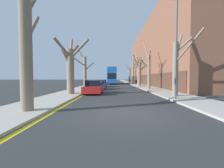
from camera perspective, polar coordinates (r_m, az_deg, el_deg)
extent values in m
plane|color=#2B2D30|center=(7.50, 4.82, -11.18)|extent=(300.00, 300.00, 0.00)
cube|color=#A39E93|center=(57.51, -4.36, 0.65)|extent=(3.20, 120.00, 0.12)
cube|color=#A39E93|center=(57.61, 6.48, 0.65)|extent=(3.20, 120.00, 0.12)
cube|color=brown|center=(40.84, 18.76, 10.09)|extent=(10.00, 46.95, 14.68)
cube|color=#492D21|center=(39.19, 11.66, 1.56)|extent=(0.12, 46.01, 2.50)
cube|color=yellow|center=(57.39, -2.59, 0.60)|extent=(0.24, 120.00, 0.01)
cylinder|color=#7A6B56|center=(8.70, -29.96, 11.55)|extent=(0.59, 0.59, 6.38)
cylinder|color=#7A6B56|center=(9.77, -28.07, 18.20)|extent=(0.46, 1.89, 1.97)
cylinder|color=#7A6B56|center=(16.06, -15.55, 4.37)|extent=(0.75, 0.75, 4.69)
cylinder|color=#7A6B56|center=(16.05, -17.05, 9.36)|extent=(1.04, 0.83, 1.77)
cylinder|color=#7A6B56|center=(16.77, -14.18, 11.81)|extent=(0.86, 1.44, 1.62)
cylinder|color=#7A6B56|center=(15.75, -12.44, 12.92)|extent=(2.22, 0.98, 1.97)
cylinder|color=#7A6B56|center=(15.53, -18.31, 12.88)|extent=(1.21, 2.19, 1.74)
cylinder|color=#7A6B56|center=(16.87, -15.34, 13.05)|extent=(0.40, 1.30, 2.14)
cylinder|color=#7A6B56|center=(23.42, -10.25, 4.12)|extent=(0.47, 0.47, 4.99)
cylinder|color=#7A6B56|center=(24.82, -12.12, 11.84)|extent=(2.09, 1.98, 2.78)
cylinder|color=#7A6B56|center=(23.09, -12.74, 8.51)|extent=(1.91, 1.49, 1.50)
cylinder|color=#7A6B56|center=(23.88, -11.98, 11.30)|extent=(1.55, 0.25, 2.32)
cylinder|color=#7A6B56|center=(23.76, -8.67, 6.59)|extent=(1.37, 0.98, 1.35)
cylinder|color=#7A6B56|center=(24.85, -10.50, 7.93)|extent=(0.87, 2.72, 2.63)
cylinder|color=#7A6B56|center=(14.77, 22.98, 5.02)|extent=(0.50, 0.50, 4.98)
cylinder|color=#7A6B56|center=(14.46, 27.21, 12.67)|extent=(1.65, 2.04, 2.58)
cylinder|color=#7A6B56|center=(15.16, 25.65, 13.28)|extent=(1.44, 0.51, 1.38)
cylinder|color=#7A6B56|center=(15.61, 24.08, 13.19)|extent=(1.14, 1.08, 2.44)
cylinder|color=#7A6B56|center=(23.28, 13.90, 4.30)|extent=(0.45, 0.45, 5.15)
cylinder|color=#7A6B56|center=(22.63, 14.16, 10.60)|extent=(0.42, 1.83, 1.28)
cylinder|color=#7A6B56|center=(23.73, 12.21, 7.57)|extent=(1.40, 1.21, 1.87)
cylinder|color=#7A6B56|center=(24.55, 12.95, 12.10)|extent=(0.60, 2.15, 3.19)
cylinder|color=#7A6B56|center=(23.44, 11.54, 7.83)|extent=(2.02, 0.71, 2.01)
cylinder|color=#7A6B56|center=(23.94, 11.85, 9.78)|extent=(1.68, 1.49, 2.69)
cylinder|color=#7A6B56|center=(31.83, 10.33, 4.30)|extent=(0.78, 0.78, 5.72)
cylinder|color=#7A6B56|center=(31.52, 9.22, 7.83)|extent=(1.72, 1.01, 3.37)
cylinder|color=#7A6B56|center=(32.90, 9.91, 8.76)|extent=(0.50, 2.06, 2.31)
cylinder|color=#7A6B56|center=(33.03, 11.23, 8.10)|extent=(1.67, 2.23, 3.04)
cylinder|color=#7A6B56|center=(32.53, 11.65, 6.00)|extent=(1.93, 1.33, 1.44)
cylinder|color=#7A6B56|center=(42.20, 8.12, 4.99)|extent=(0.45, 0.45, 7.43)
cylinder|color=#7A6B56|center=(42.47, 9.37, 9.46)|extent=(1.88, 0.44, 1.22)
cylinder|color=#7A6B56|center=(43.24, 8.76, 7.53)|extent=(1.35, 1.84, 1.68)
cylinder|color=#7A6B56|center=(41.59, 9.47, 8.57)|extent=(1.86, 2.06, 2.47)
cylinder|color=#7A6B56|center=(42.84, 9.40, 6.59)|extent=(2.17, 1.04, 1.50)
cylinder|color=#7A6B56|center=(43.17, 7.69, 6.48)|extent=(0.58, 2.00, 1.64)
cylinder|color=#7A6B56|center=(50.83, 6.71, 3.33)|extent=(0.60, 0.60, 5.29)
cylinder|color=#7A6B56|center=(52.09, 6.26, 6.38)|extent=(0.82, 2.54, 2.01)
cylinder|color=#7A6B56|center=(50.65, 6.05, 6.33)|extent=(1.48, 0.72, 2.42)
cylinder|color=#7A6B56|center=(50.06, 7.98, 6.58)|extent=(2.20, 2.26, 1.83)
cylinder|color=#7A6B56|center=(51.56, 6.10, 5.41)|extent=(1.22, 1.69, 2.34)
cube|color=#19519E|center=(43.66, 0.00, 2.27)|extent=(2.44, 11.51, 2.69)
cube|color=#19519E|center=(43.71, 0.00, 4.98)|extent=(2.39, 11.28, 1.44)
cube|color=navy|center=(43.75, 0.00, 6.00)|extent=(2.39, 11.28, 0.12)
cube|color=black|center=(43.67, 0.00, 2.96)|extent=(2.47, 10.13, 1.40)
cube|color=black|center=(43.71, 0.00, 5.07)|extent=(2.47, 10.13, 1.10)
cube|color=black|center=(37.93, -0.07, 3.05)|extent=(2.20, 0.06, 1.47)
cylinder|color=black|center=(40.25, -1.53, 0.60)|extent=(0.30, 1.05, 1.05)
cylinder|color=black|center=(40.23, 1.46, 0.60)|extent=(0.30, 1.05, 1.05)
cylinder|color=black|center=(46.92, -1.24, 0.85)|extent=(0.30, 1.05, 1.05)
cylinder|color=black|center=(46.90, 1.32, 0.85)|extent=(0.30, 1.05, 1.05)
cube|color=maroon|center=(16.80, -7.00, -1.88)|extent=(1.88, 4.36, 0.68)
cube|color=black|center=(17.02, -6.90, 0.39)|extent=(1.65, 2.26, 0.63)
cylinder|color=black|center=(15.66, -10.63, -2.93)|extent=(0.20, 0.65, 0.65)
cylinder|color=black|center=(15.43, -4.58, -2.97)|extent=(0.20, 0.65, 0.65)
cylinder|color=black|center=(18.22, -9.05, -2.18)|extent=(0.20, 0.65, 0.65)
cylinder|color=black|center=(18.02, -3.84, -2.20)|extent=(0.20, 0.65, 0.65)
cube|color=navy|center=(22.88, -4.99, -0.87)|extent=(1.86, 4.12, 0.58)
cube|color=black|center=(23.10, -4.94, 0.54)|extent=(1.64, 2.14, 0.53)
cylinder|color=black|center=(21.76, -7.46, -1.44)|extent=(0.20, 0.65, 0.65)
cylinder|color=black|center=(21.60, -3.13, -1.46)|extent=(0.20, 0.65, 0.65)
cylinder|color=black|center=(24.21, -6.65, -1.06)|extent=(0.20, 0.65, 0.65)
cylinder|color=black|center=(24.06, -2.76, -1.07)|extent=(0.20, 0.65, 0.65)
cube|color=navy|center=(28.92, -3.84, -0.18)|extent=(1.78, 3.92, 0.60)
cube|color=black|center=(29.13, -3.81, 1.02)|extent=(1.57, 2.04, 0.61)
cylinder|color=black|center=(27.83, -5.63, -0.60)|extent=(0.20, 0.66, 0.66)
cylinder|color=black|center=(27.70, -2.42, -0.60)|extent=(0.20, 0.66, 0.66)
cylinder|color=black|center=(30.16, -5.15, -0.37)|extent=(0.20, 0.66, 0.66)
cylinder|color=black|center=(30.05, -2.19, -0.37)|extent=(0.20, 0.66, 0.66)
cylinder|color=#4C4F54|center=(13.03, 23.25, 14.69)|extent=(0.16, 0.16, 9.16)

